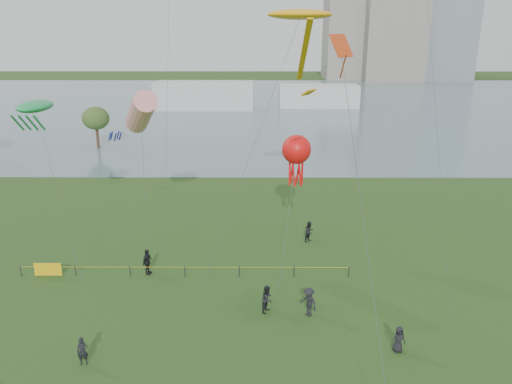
{
  "coord_description": "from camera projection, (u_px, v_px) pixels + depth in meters",
  "views": [
    {
      "loc": [
        0.14,
        -18.26,
        17.27
      ],
      "look_at": [
        0.0,
        10.0,
        8.0
      ],
      "focal_mm": 35.0,
      "sensor_mm": 36.0,
      "label": 1
    }
  ],
  "objects": [
    {
      "name": "building_mid",
      "position": [
        392.0,
        23.0,
        170.54
      ],
      "size": [
        20.0,
        20.0,
        38.0
      ],
      "primitive_type": "cube",
      "color": "gray",
      "rests_on": "ground_plane"
    },
    {
      "name": "spectator_c",
      "position": [
        147.0,
        262.0,
        36.6
      ],
      "size": [
        0.8,
        1.24,
        1.96
      ],
      "primitive_type": "imported",
      "rotation": [
        0.0,
        0.0,
        1.27
      ],
      "color": "black",
      "rests_on": "ground_plane"
    },
    {
      "name": "spectator_g",
      "position": [
        309.0,
        232.0,
        42.29
      ],
      "size": [
        1.09,
        1.09,
        1.79
      ],
      "primitive_type": "imported",
      "rotation": [
        0.0,
        0.0,
        0.79
      ],
      "color": "black",
      "rests_on": "ground_plane"
    },
    {
      "name": "kite_stingray",
      "position": [
        300.0,
        16.0,
        35.21
      ],
      "size": [
        9.22,
        9.93,
        18.6
      ],
      "rotation": [
        0.0,
        0.0,
        -0.35
      ],
      "color": "#3F3F42"
    },
    {
      "name": "lake",
      "position": [
        258.0,
        106.0,
        117.74
      ],
      "size": [
        400.0,
        120.0,
        0.08
      ],
      "primitive_type": "cube",
      "color": "slate",
      "rests_on": "ground_plane"
    },
    {
      "name": "building_low",
      "position": [
        348.0,
        38.0,
        177.86
      ],
      "size": [
        16.0,
        18.0,
        28.0
      ],
      "primitive_type": "cube",
      "color": "gray",
      "rests_on": "ground_plane"
    },
    {
      "name": "kite_octopus",
      "position": [
        296.0,
        150.0,
        39.21
      ],
      "size": [
        2.8,
        9.28,
        9.4
      ],
      "rotation": [
        0.0,
        0.0,
        -0.35
      ],
      "color": "#3F3F42"
    },
    {
      "name": "spectator_d",
      "position": [
        399.0,
        339.0,
        27.8
      ],
      "size": [
        0.85,
        0.65,
        1.56
      ],
      "primitive_type": "imported",
      "rotation": [
        0.0,
        0.0,
        0.21
      ],
      "color": "black",
      "rests_on": "ground_plane"
    },
    {
      "name": "pavilion_left",
      "position": [
        205.0,
        95.0,
        112.12
      ],
      "size": [
        22.0,
        8.0,
        6.0
      ],
      "primitive_type": "cube",
      "color": "silver",
      "rests_on": "ground_plane"
    },
    {
      "name": "pavilion_right",
      "position": [
        318.0,
        96.0,
        115.01
      ],
      "size": [
        18.0,
        7.0,
        5.0
      ],
      "primitive_type": "cube",
      "color": "silver",
      "rests_on": "ground_plane"
    },
    {
      "name": "kite_windsock",
      "position": [
        141.0,
        113.0,
        38.5
      ],
      "size": [
        4.24,
        5.31,
        13.01
      ],
      "rotation": [
        0.0,
        0.0,
        0.25
      ],
      "color": "#3F3F42"
    },
    {
      "name": "kite_creature",
      "position": [
        35.0,
        107.0,
        38.75
      ],
      "size": [
        6.11,
        9.41,
        11.95
      ],
      "rotation": [
        0.0,
        0.0,
        0.23
      ],
      "color": "#3F3F42"
    },
    {
      "name": "spectator_a",
      "position": [
        268.0,
        299.0,
        31.73
      ],
      "size": [
        1.01,
        1.1,
        1.82
      ],
      "primitive_type": "imported",
      "rotation": [
        0.0,
        0.0,
        1.11
      ],
      "color": "black",
      "rests_on": "ground_plane"
    },
    {
      "name": "spectator_f",
      "position": [
        83.0,
        351.0,
        26.74
      ],
      "size": [
        0.64,
        0.48,
        1.62
      ],
      "primitive_type": "imported",
      "rotation": [
        0.0,
        0.0,
        0.16
      ],
      "color": "black",
      "rests_on": "ground_plane"
    },
    {
      "name": "spectator_b",
      "position": [
        309.0,
        302.0,
        31.25
      ],
      "size": [
        1.37,
        1.42,
        1.94
      ],
      "primitive_type": "imported",
      "rotation": [
        0.0,
        0.0,
        -0.85
      ],
      "color": "black",
      "rests_on": "ground_plane"
    },
    {
      "name": "fence",
      "position": [
        101.0,
        269.0,
        36.38
      ],
      "size": [
        24.07,
        0.07,
        1.05
      ],
      "color": "black",
      "rests_on": "ground_plane"
    },
    {
      "name": "kite_delta",
      "position": [
        344.0,
        65.0,
        25.78
      ],
      "size": [
        2.12,
        11.8,
        17.02
      ],
      "rotation": [
        0.0,
        0.0,
        0.3
      ],
      "color": "#3F3F42"
    }
  ]
}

